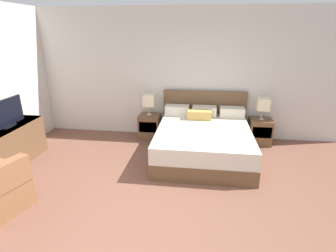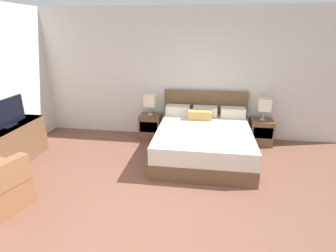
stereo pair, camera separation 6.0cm
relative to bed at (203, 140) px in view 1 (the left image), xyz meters
The scene contains 9 objects.
ground_plane 2.42m from the bed, 105.32° to the right, with size 9.99×9.99×0.00m, color brown.
wall_back 1.64m from the bed, 121.09° to the left, with size 7.38×0.06×2.82m, color beige.
bed is the anchor object (origin of this frame).
nightstand_left 1.42m from the bed, 148.59° to the left, with size 0.46×0.44×0.55m.
nightstand_right 1.42m from the bed, 31.37° to the left, with size 0.46×0.44×0.55m.
table_lamp_left 1.52m from the bed, 148.54° to the left, with size 0.24×0.24×0.46m.
table_lamp_right 1.53m from the bed, 31.42° to the left, with size 0.24×0.24×0.46m.
dresser 3.55m from the bed, 166.42° to the right, with size 0.50×1.43×0.72m.
tv 3.60m from the bed, 166.52° to the right, with size 0.18×0.90×0.49m.
Camera 1 is at (0.57, -2.43, 2.33)m, focal length 28.00 mm.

